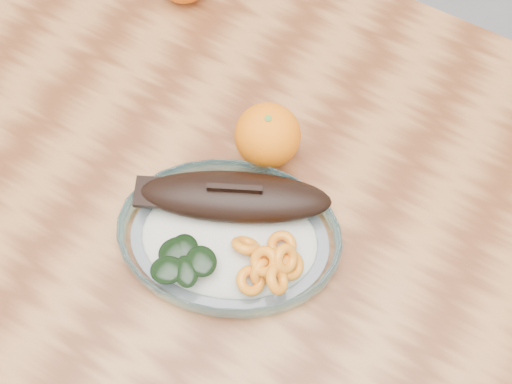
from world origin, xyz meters
TOP-DOWN VIEW (x-y plane):
  - ground at (0.00, 0.00)m, footprint 3.00×3.00m
  - dining_table at (0.00, 0.00)m, footprint 1.20×0.80m
  - plated_meal at (0.07, -0.02)m, footprint 0.58×0.58m
  - orange_right at (0.05, 0.10)m, footprint 0.08×0.08m

SIDE VIEW (x-z plane):
  - ground at x=0.00m, z-range 0.00..0.00m
  - dining_table at x=0.00m, z-range 0.28..1.03m
  - plated_meal at x=0.07m, z-range 0.73..0.81m
  - orange_right at x=0.05m, z-range 0.75..0.83m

